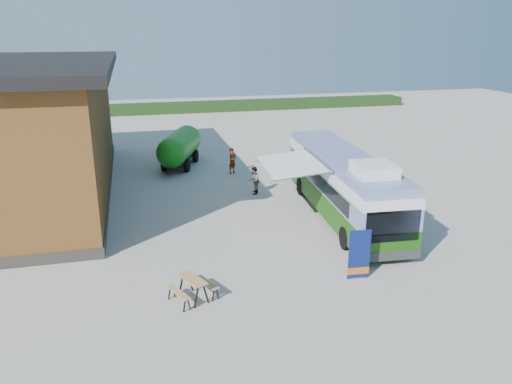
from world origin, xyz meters
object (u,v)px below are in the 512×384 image
object	(u,v)px
bus	(342,182)
person_b	(254,180)
picnic_table	(193,284)
slurry_tanker	(180,146)
person_a	(232,161)
banner	(359,259)

from	to	relation	value
bus	person_b	xyz separation A→B (m)	(-3.47, 4.50, -0.98)
bus	picnic_table	bearing A→B (deg)	-137.89
picnic_table	slurry_tanker	world-z (taller)	slurry_tanker
bus	person_a	xyz separation A→B (m)	(-3.81, 9.05, -0.93)
picnic_table	bus	bearing A→B (deg)	14.23
banner	bus	bearing A→B (deg)	76.51
picnic_table	slurry_tanker	size ratio (longest dim) A/B	0.28
person_a	person_b	bearing A→B (deg)	-124.44
person_a	person_b	world-z (taller)	person_a
person_b	slurry_tanker	world-z (taller)	slurry_tanker
picnic_table	person_a	bearing A→B (deg)	50.01
person_b	picnic_table	bearing A→B (deg)	-4.38
banner	picnic_table	world-z (taller)	banner
banner	person_b	world-z (taller)	banner
banner	picnic_table	bearing A→B (deg)	-175.42
bus	banner	xyz separation A→B (m)	(-2.08, -6.48, -0.97)
person_b	slurry_tanker	size ratio (longest dim) A/B	0.25
person_b	slurry_tanker	bearing A→B (deg)	-134.30
bus	picnic_table	size ratio (longest dim) A/B	6.79
picnic_table	slurry_tanker	xyz separation A→B (m)	(1.43, 18.16, 0.81)
picnic_table	person_a	distance (m)	16.23
person_a	slurry_tanker	size ratio (longest dim) A/B	0.27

